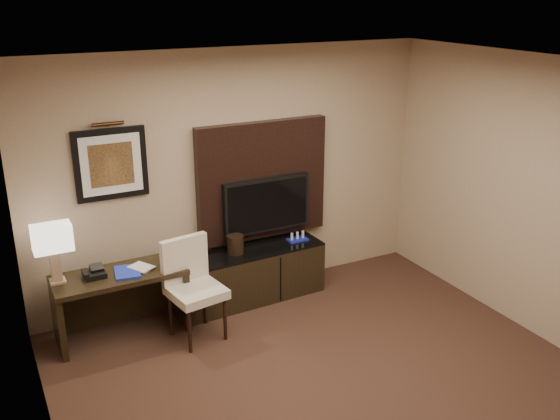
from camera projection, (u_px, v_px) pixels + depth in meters
floor at (360, 414)px, 5.06m from camera, size 4.50×5.00×0.01m
ceiling at (378, 77)px, 4.14m from camera, size 4.50×5.00×0.01m
wall_back at (235, 176)px, 6.69m from camera, size 4.50×0.01×2.70m
wall_left at (49, 336)px, 3.63m from camera, size 0.01×5.00×2.70m
desk at (122, 304)px, 6.10m from camera, size 1.26×0.56×0.67m
credenza at (248, 275)px, 6.80m from camera, size 1.71×0.54×0.58m
tv_wall_panel at (262, 180)px, 6.80m from camera, size 1.50×0.12×1.30m
tv at (266, 205)px, 6.80m from camera, size 1.00×0.08×0.60m
artwork at (111, 164)px, 6.01m from camera, size 0.70×0.04×0.70m
picture_light at (108, 124)px, 5.84m from camera, size 0.04×0.04×0.30m
desk_chair at (196, 291)px, 5.99m from camera, size 0.57×0.63×1.01m
table_lamp at (54, 252)px, 5.70m from camera, size 0.40×0.26×0.61m
desk_phone at (94, 272)px, 5.89m from camera, size 0.20×0.18×0.10m
blue_folder at (127, 272)px, 5.99m from camera, size 0.28×0.34×0.02m
book at (134, 261)px, 5.97m from camera, size 0.16×0.10×0.23m
ice_bucket at (235, 244)px, 6.62m from camera, size 0.19×0.19×0.20m
minibar_tray at (297, 237)px, 6.97m from camera, size 0.23×0.14×0.08m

